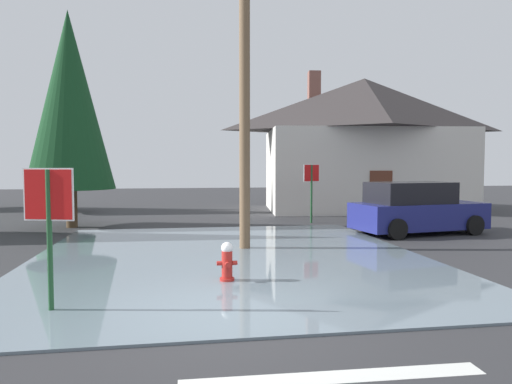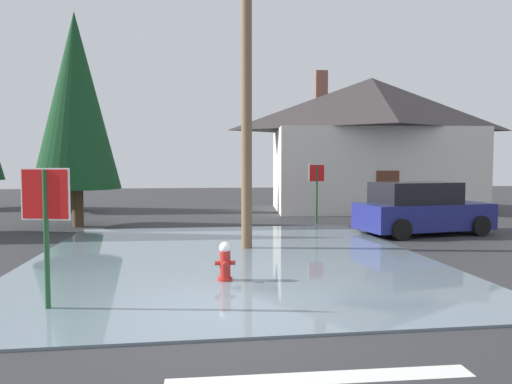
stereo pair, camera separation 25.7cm
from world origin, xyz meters
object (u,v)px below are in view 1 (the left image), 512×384
at_px(pine_tree_tall_left, 69,100).
at_px(pine_tree_short_left, 62,123).
at_px(fire_hydrant, 227,263).
at_px(stop_sign_near, 49,210).
at_px(house, 364,142).
at_px(parked_car, 416,209).
at_px(utility_pole, 245,95).
at_px(stop_sign_far, 312,181).

bearing_deg(pine_tree_tall_left, pine_tree_short_left, 106.09).
distance_m(fire_hydrant, pine_tree_short_left, 16.35).
height_order(stop_sign_near, pine_tree_short_left, pine_tree_short_left).
height_order(stop_sign_near, fire_hydrant, stop_sign_near).
xyz_separation_m(house, parked_car, (-1.42, -8.01, -2.59)).
xyz_separation_m(utility_pole, parked_car, (5.90, 1.99, -3.24)).
xyz_separation_m(fire_hydrant, stop_sign_far, (4.12, 8.72, 1.23)).
bearing_deg(pine_tree_short_left, utility_pole, -57.06).
xyz_separation_m(pine_tree_tall_left, pine_tree_short_left, (-1.66, 5.75, -0.29)).
xyz_separation_m(stop_sign_far, parked_car, (2.58, -3.30, -0.81)).
bearing_deg(parked_car, house, 79.97).
xyz_separation_m(stop_sign_far, pine_tree_tall_left, (-8.86, 0.08, 2.92)).
bearing_deg(stop_sign_far, pine_tree_short_left, 151.03).
bearing_deg(stop_sign_far, house, 49.65).
relative_size(house, parked_car, 2.37).
relative_size(stop_sign_near, utility_pole, 0.28).
relative_size(stop_sign_far, house, 0.21).
xyz_separation_m(fire_hydrant, pine_tree_short_left, (-6.40, 14.54, 3.85)).
xyz_separation_m(stop_sign_far, house, (4.00, 4.71, 1.78)).
distance_m(stop_sign_far, house, 6.43).
xyz_separation_m(parked_car, pine_tree_short_left, (-13.10, 9.13, 3.43)).
relative_size(fire_hydrant, stop_sign_far, 0.34).
distance_m(utility_pole, stop_sign_far, 6.71).
height_order(stop_sign_near, pine_tree_tall_left, pine_tree_tall_left).
distance_m(house, pine_tree_tall_left, 13.72).
height_order(stop_sign_far, pine_tree_short_left, pine_tree_short_left).
height_order(fire_hydrant, pine_tree_short_left, pine_tree_short_left).
bearing_deg(stop_sign_far, parked_car, -51.99).
xyz_separation_m(stop_sign_near, fire_hydrant, (2.80, 1.38, -1.18)).
bearing_deg(house, pine_tree_short_left, 175.60).
xyz_separation_m(parked_car, pine_tree_tall_left, (-11.45, 3.38, 3.73)).
distance_m(parked_car, pine_tree_short_left, 16.34).
bearing_deg(stop_sign_far, utility_pole, -122.08).
bearing_deg(stop_sign_near, stop_sign_far, 55.59).
relative_size(utility_pole, house, 0.73).
bearing_deg(pine_tree_tall_left, fire_hydrant, -61.65).
height_order(house, pine_tree_short_left, pine_tree_short_left).
distance_m(parked_car, pine_tree_tall_left, 12.50).
relative_size(fire_hydrant, parked_car, 0.17).
relative_size(stop_sign_near, pine_tree_short_left, 0.30).
bearing_deg(stop_sign_near, parked_car, 35.58).
xyz_separation_m(fire_hydrant, utility_pole, (0.80, 3.42, 3.66)).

